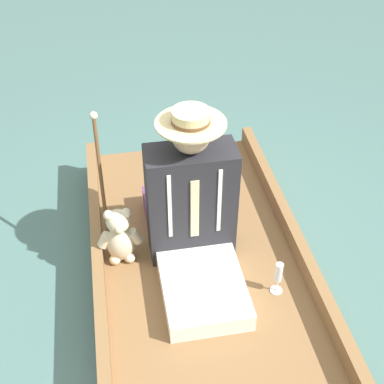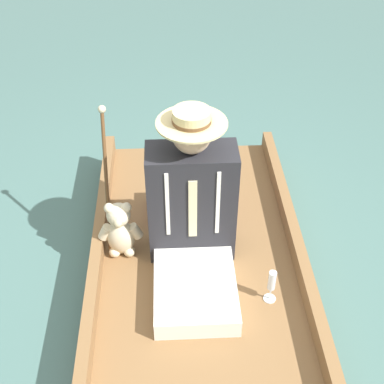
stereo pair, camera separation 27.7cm
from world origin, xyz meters
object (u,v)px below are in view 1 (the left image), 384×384
wine_glass (278,275)px  teddy_bear (120,237)px  seated_person (194,215)px  walking_cane (101,178)px

wine_glass → teddy_bear: bearing=-25.9°
wine_glass → seated_person: bearing=-38.9°
teddy_bear → walking_cane: bearing=-69.7°
seated_person → walking_cane: 0.53m
seated_person → walking_cane: size_ratio=1.16×
teddy_bear → walking_cane: size_ratio=0.46×
seated_person → walking_cane: seated_person is taller
seated_person → teddy_bear: seated_person is taller
teddy_bear → wine_glass: bearing=154.1°
seated_person → teddy_bear: 0.43m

